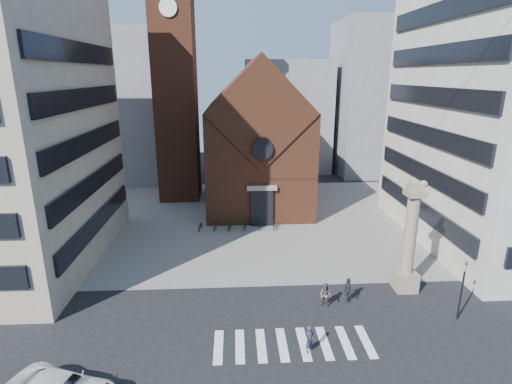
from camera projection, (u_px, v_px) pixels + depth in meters
ground at (279, 316)px, 27.25m from camera, size 120.00×120.00×0.00m
piazza at (260, 219)px, 45.43m from camera, size 46.00×30.00×0.05m
zebra_crossing at (293, 344)px, 24.41m from camera, size 10.20×3.20×0.01m
church at (257, 141)px, 48.95m from camera, size 12.00×16.65×18.00m
campanile at (175, 75)px, 49.04m from camera, size 5.50×5.50×31.20m
bg_block_left at (122, 107)px, 61.35m from camera, size 16.00×14.00×22.00m
bg_block_mid at (286, 116)px, 68.08m from camera, size 14.00×12.00×18.00m
bg_block_right at (385, 99)px, 65.21m from camera, size 16.00×14.00×24.00m
lion_column at (409, 248)px, 29.67m from camera, size 1.63×1.60×8.68m
traffic_light at (462, 289)px, 26.28m from camera, size 0.13×0.16×4.30m
pedestrian_0 at (310, 339)px, 23.50m from camera, size 0.74×0.74×1.73m
pedestrian_1 at (325, 296)px, 28.02m from camera, size 1.13×1.12×1.85m
pedestrian_2 at (348, 290)px, 28.71m from camera, size 0.47×1.10×1.87m
scooter_0 at (200, 226)px, 41.92m from camera, size 0.85×1.83×0.92m
scooter_1 at (215, 225)px, 41.99m from camera, size 0.71×1.76×1.03m
scooter_2 at (230, 226)px, 42.09m from camera, size 0.85×1.83×0.92m
scooter_3 at (245, 225)px, 42.16m from camera, size 0.71×1.76×1.03m
scooter_4 at (259, 225)px, 42.25m from camera, size 0.85×1.83×0.92m
scooter_5 at (274, 224)px, 42.32m from camera, size 0.71×1.76×1.03m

